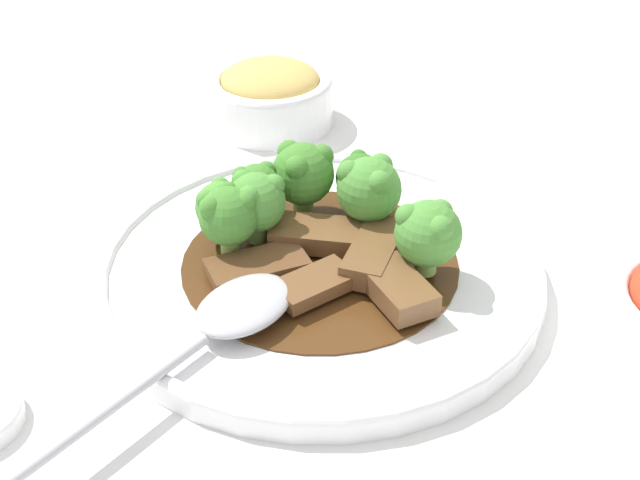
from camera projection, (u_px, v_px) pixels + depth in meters
ground_plane at (320, 281)px, 0.62m from camera, size 4.00×4.00×0.00m
main_plate at (320, 269)px, 0.61m from camera, size 0.30×0.30×0.02m
beef_strip_0 at (320, 235)px, 0.62m from camera, size 0.07×0.04×0.01m
beef_strip_1 at (257, 266)px, 0.59m from camera, size 0.07×0.06×0.01m
beef_strip_2 at (397, 289)px, 0.56m from camera, size 0.06×0.06×0.02m
beef_strip_3 at (315, 285)px, 0.57m from camera, size 0.06×0.06×0.01m
beef_strip_4 at (375, 250)px, 0.60m from camera, size 0.04×0.08×0.02m
broccoli_floret_0 at (428, 232)px, 0.57m from camera, size 0.04×0.04×0.05m
broccoli_floret_1 at (228, 215)px, 0.59m from camera, size 0.04×0.04×0.05m
broccoli_floret_2 at (256, 201)px, 0.61m from camera, size 0.04×0.04×0.05m
broccoli_floret_3 at (369, 188)px, 0.62m from camera, size 0.05×0.05×0.06m
broccoli_floret_4 at (360, 177)px, 0.65m from camera, size 0.04×0.04×0.04m
broccoli_floret_5 at (303, 173)px, 0.64m from camera, size 0.05×0.05×0.05m
broccoli_floret_6 at (257, 188)px, 0.63m from camera, size 0.03×0.03×0.05m
broccoli_floret_7 at (221, 206)px, 0.61m from camera, size 0.04×0.04×0.04m
serving_spoon at (225, 320)px, 0.54m from camera, size 0.15×0.22×0.01m
side_bowl_appetizer at (271, 94)px, 0.80m from camera, size 0.11×0.11×0.06m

